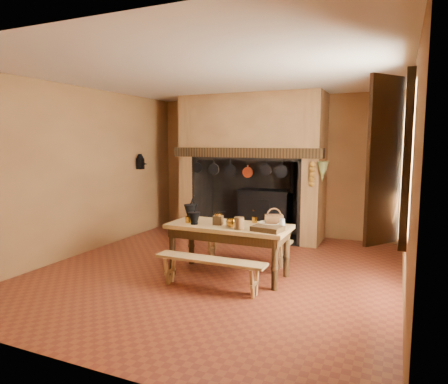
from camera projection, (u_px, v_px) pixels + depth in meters
name	position (u px, v px, depth m)	size (l,w,h in m)	color
floor	(217.00, 271.00, 5.87)	(5.50, 5.50, 0.00)	brown
ceiling	(216.00, 76.00, 5.52)	(5.50, 5.50, 0.00)	silver
back_wall	(273.00, 166.00, 8.19)	(5.00, 0.02, 2.80)	#9C6F3E
wall_left	(82.00, 171.00, 6.70)	(0.02, 5.50, 2.80)	#9C6F3E
wall_right	(409.00, 183.00, 4.69)	(0.02, 5.50, 2.80)	#9C6F3E
wall_front	(73.00, 203.00, 3.20)	(5.00, 0.02, 2.80)	#9C6F3E
chimney_breast	(252.00, 146.00, 7.86)	(2.95, 0.96, 2.80)	#9C6F3E
iron_range	(266.00, 212.00, 8.05)	(1.12, 0.55, 1.60)	black
hearth_pans	(216.00, 229.00, 8.29)	(0.51, 0.62, 0.20)	gold
hanging_pans	(241.00, 170.00, 7.48)	(1.92, 0.29, 0.27)	black
onion_string	(312.00, 174.00, 6.93)	(0.12, 0.10, 0.46)	#99641C
herb_bunch	(323.00, 172.00, 6.85)	(0.20, 0.20, 0.35)	#525628
window	(396.00, 159.00, 4.36)	(0.39, 1.75, 1.76)	white
wall_coffee_mill	(140.00, 161.00, 8.06)	(0.23, 0.16, 0.31)	black
work_table	(229.00, 233.00, 5.60)	(1.70, 0.76, 0.74)	#A4864B
bench_front	(210.00, 266.00, 5.08)	(1.47, 0.26, 0.41)	#A4864B
bench_back	(246.00, 244.00, 6.25)	(1.45, 0.25, 0.41)	#A4864B
mortar_large	(191.00, 210.00, 6.04)	(0.21, 0.21, 0.36)	black
mortar_small	(194.00, 217.00, 5.58)	(0.17, 0.17, 0.29)	black
coffee_grinder	(218.00, 219.00, 5.57)	(0.18, 0.15, 0.20)	#332010
brass_mug_a	(188.00, 220.00, 5.70)	(0.08, 0.08, 0.09)	gold
brass_mug_b	(255.00, 220.00, 5.70)	(0.07, 0.07, 0.08)	gold
mixing_bowl	(270.00, 225.00, 5.40)	(0.30, 0.30, 0.07)	beige
stoneware_crock	(239.00, 223.00, 5.25)	(0.13, 0.13, 0.17)	#50361D
glass_jar	(282.00, 224.00, 5.32)	(0.07, 0.07, 0.13)	beige
wicker_basket	(274.00, 220.00, 5.53)	(0.30, 0.26, 0.24)	#482A15
wooden_tray	(268.00, 229.00, 5.17)	(0.38, 0.27, 0.07)	#332010
brass_cup	(231.00, 223.00, 5.41)	(0.13, 0.13, 0.11)	gold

